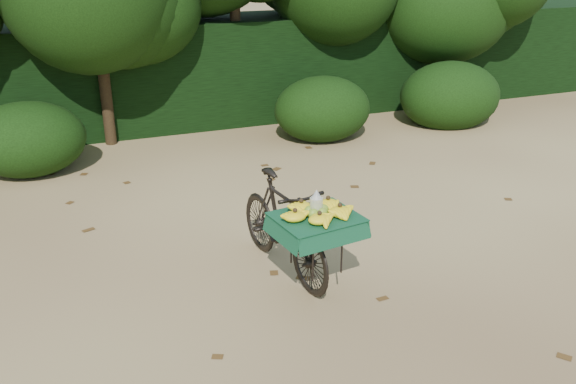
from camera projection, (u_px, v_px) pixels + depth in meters
name	position (u px, v px, depth m)	size (l,w,h in m)	color
ground	(367.00, 276.00, 5.96)	(80.00, 80.00, 0.00)	tan
vendor_bicycle	(284.00, 225.00, 5.84)	(0.81, 1.78, 0.99)	black
hedge_backdrop	(201.00, 70.00, 11.03)	(26.00, 1.80, 1.80)	black
tree_row	(170.00, 12.00, 9.71)	(14.50, 2.00, 4.00)	black
bush_clumps	(265.00, 118.00, 9.66)	(8.80, 1.70, 0.90)	black
leaf_litter	(338.00, 247.00, 6.51)	(7.00, 7.30, 0.01)	#4F3315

